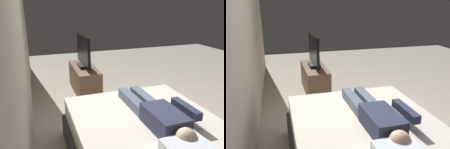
# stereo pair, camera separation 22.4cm
# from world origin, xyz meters

# --- Properties ---
(ground_plane) EXTENTS (10.00, 10.00, 0.00)m
(ground_plane) POSITION_xyz_m (0.00, 0.00, 0.00)
(ground_plane) COLOR #ADA393
(back_wall) EXTENTS (6.40, 0.10, 2.80)m
(back_wall) POSITION_xyz_m (0.40, 1.52, 1.40)
(back_wall) COLOR beige
(back_wall) RESTS_ON ground
(bed) EXTENTS (1.91, 1.51, 0.54)m
(bed) POSITION_xyz_m (-0.82, 0.35, 0.26)
(bed) COLOR #333338
(bed) RESTS_ON ground
(person) EXTENTS (1.26, 0.46, 0.18)m
(person) POSITION_xyz_m (-0.79, 0.27, 0.62)
(person) COLOR #2D334C
(person) RESTS_ON bed
(remote) EXTENTS (0.15, 0.04, 0.02)m
(remote) POSITION_xyz_m (-0.64, -0.13, 0.55)
(remote) COLOR black
(remote) RESTS_ON bed
(tv_stand) EXTENTS (1.10, 0.40, 0.50)m
(tv_stand) POSITION_xyz_m (1.52, 0.50, 0.25)
(tv_stand) COLOR brown
(tv_stand) RESTS_ON ground
(tv) EXTENTS (0.88, 0.20, 0.59)m
(tv) POSITION_xyz_m (1.52, 0.50, 0.78)
(tv) COLOR black
(tv) RESTS_ON tv_stand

